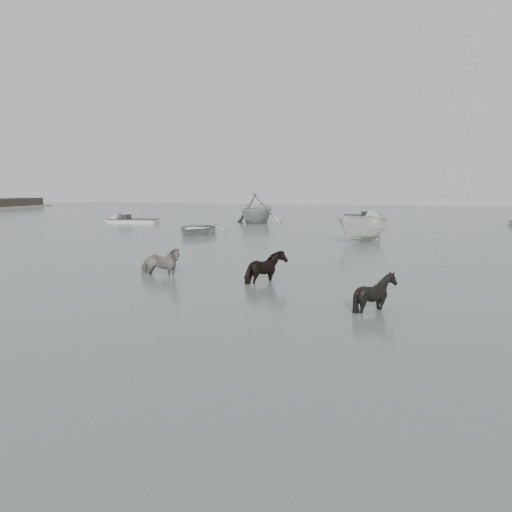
{
  "coord_description": "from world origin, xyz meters",
  "views": [
    {
      "loc": [
        4.4,
        -14.43,
        3.21
      ],
      "look_at": [
        0.34,
        0.61,
        1.0
      ],
      "focal_mm": 35.0,
      "sensor_mm": 36.0,
      "label": 1
    }
  ],
  "objects_px": {
    "rowboat_lead": "(198,227)",
    "pony_pinto": "(160,257)",
    "pony_dark": "(267,263)",
    "pony_black": "(376,286)"
  },
  "relations": [
    {
      "from": "pony_pinto",
      "to": "pony_dark",
      "type": "xyz_separation_m",
      "value": [
        4.01,
        -0.26,
        -0.01
      ]
    },
    {
      "from": "pony_pinto",
      "to": "pony_dark",
      "type": "bearing_deg",
      "value": -98.53
    },
    {
      "from": "pony_pinto",
      "to": "pony_black",
      "type": "bearing_deg",
      "value": -117.3
    },
    {
      "from": "pony_dark",
      "to": "rowboat_lead",
      "type": "bearing_deg",
      "value": 35.54
    },
    {
      "from": "rowboat_lead",
      "to": "pony_pinto",
      "type": "bearing_deg",
      "value": -77.55
    },
    {
      "from": "pony_black",
      "to": "pony_pinto",
      "type": "bearing_deg",
      "value": 64.56
    },
    {
      "from": "pony_dark",
      "to": "rowboat_lead",
      "type": "xyz_separation_m",
      "value": [
        -8.47,
        15.1,
        -0.17
      ]
    },
    {
      "from": "pony_pinto",
      "to": "pony_black",
      "type": "xyz_separation_m",
      "value": [
        7.63,
        -3.16,
        -0.04
      ]
    },
    {
      "from": "pony_pinto",
      "to": "pony_dark",
      "type": "distance_m",
      "value": 4.02
    },
    {
      "from": "pony_pinto",
      "to": "rowboat_lead",
      "type": "height_order",
      "value": "pony_pinto"
    }
  ]
}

